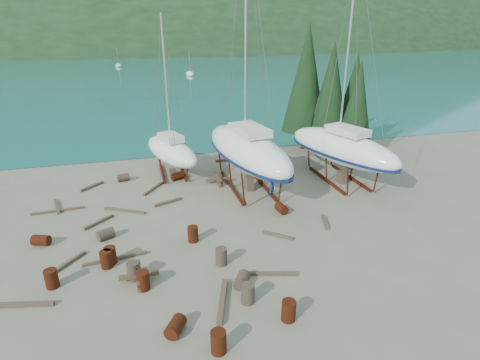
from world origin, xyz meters
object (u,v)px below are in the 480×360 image
object	(u,v)px
large_sailboat_near	(247,149)
large_sailboat_far	(342,147)
worker	(272,185)
small_sailboat_shore	(171,151)

from	to	relation	value
large_sailboat_near	large_sailboat_far	distance (m)	7.22
large_sailboat_far	worker	size ratio (longest dim) A/B	9.04
large_sailboat_near	large_sailboat_far	xyz separation A→B (m)	(7.18, -0.66, -0.27)
worker	large_sailboat_near	bearing A→B (deg)	62.14
large_sailboat_far	worker	world-z (taller)	large_sailboat_far
large_sailboat_far	small_sailboat_shore	distance (m)	13.12
small_sailboat_shore	worker	world-z (taller)	small_sailboat_shore
large_sailboat_far	large_sailboat_near	bearing A→B (deg)	157.08
large_sailboat_far	worker	xyz separation A→B (m)	(-6.03, -1.51, -1.74)
large_sailboat_far	small_sailboat_shore	xyz separation A→B (m)	(-12.19, 4.81, -0.66)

